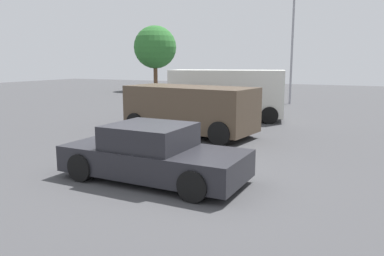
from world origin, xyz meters
The scene contains 8 objects.
ground_plane centered at (0.00, 0.00, 0.00)m, with size 80.00×80.00×0.00m, color #424244.
sedan_foreground centered at (-0.27, -0.09, 0.59)m, with size 4.30×1.95×1.29m.
dog centered at (-2.47, 2.41, 0.25)m, with size 0.65×0.34×0.41m.
van_white centered at (-2.09, 9.43, 1.25)m, with size 5.56×3.22×2.32m.
suv_dark centered at (-1.89, 5.11, 1.00)m, with size 5.07×2.72×1.81m.
pedestrian centered at (-4.90, 7.17, 0.97)m, with size 0.37×0.54×1.64m.
light_post_near centered at (-0.75, 17.43, 4.92)m, with size 0.44×0.44×7.41m.
tree_back_center centered at (-14.60, 23.53, 4.03)m, with size 3.96×3.96×6.03m.
Camera 1 is at (4.21, -7.27, 2.69)m, focal length 35.28 mm.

